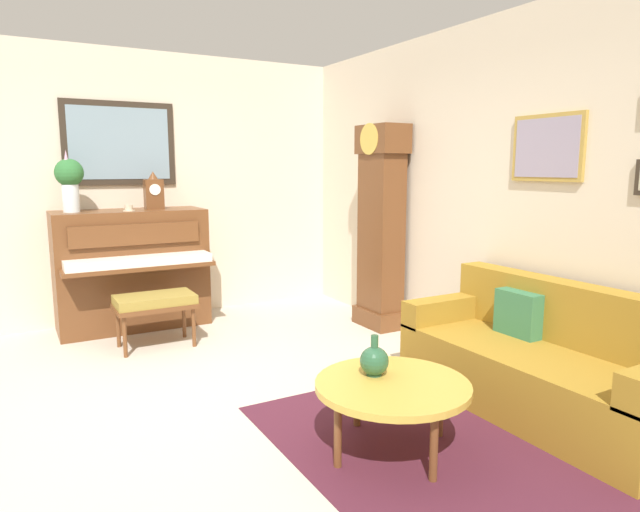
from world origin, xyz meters
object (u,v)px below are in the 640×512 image
(mantel_clock, at_px, (154,192))
(piano_bench, at_px, (155,303))
(coffee_table, at_px, (392,387))
(flower_vase, at_px, (69,179))
(teacup, at_px, (129,209))
(piano, at_px, (132,269))
(couch, at_px, (542,364))
(green_jug, at_px, (374,361))
(grandfather_clock, at_px, (381,232))

(mantel_clock, bearing_deg, piano_bench, -15.34)
(piano_bench, bearing_deg, coffee_table, 15.88)
(flower_vase, relative_size, teacup, 5.00)
(piano, relative_size, flower_vase, 2.48)
(couch, xyz_separation_m, green_jug, (-0.17, -1.25, 0.19))
(piano, xyz_separation_m, coffee_table, (3.33, 0.77, -0.22))
(grandfather_clock, xyz_separation_m, teacup, (-1.07, -2.22, 0.25))
(couch, height_order, green_jug, couch)
(piano, height_order, flower_vase, flower_vase)
(coffee_table, bearing_deg, piano_bench, -164.12)
(couch, height_order, mantel_clock, mantel_clock)
(piano, height_order, mantel_clock, mantel_clock)
(grandfather_clock, relative_size, green_jug, 8.46)
(piano, relative_size, couch, 0.76)
(piano_bench, height_order, teacup, teacup)
(coffee_table, bearing_deg, mantel_clock, -171.12)
(flower_vase, bearing_deg, grandfather_clock, 66.25)
(green_jug, bearing_deg, piano, -166.93)
(piano, distance_m, grandfather_clock, 2.53)
(grandfather_clock, bearing_deg, coffee_table, -33.87)
(piano, xyz_separation_m, grandfather_clock, (1.20, 2.20, 0.36))
(coffee_table, bearing_deg, teacup, -166.12)
(mantel_clock, bearing_deg, green_jug, 8.76)
(coffee_table, relative_size, flower_vase, 1.52)
(teacup, bearing_deg, piano, 169.46)
(teacup, bearing_deg, couch, 31.84)
(piano, height_order, piano_bench, piano)
(piano, xyz_separation_m, teacup, (0.12, -0.02, 0.61))
(grandfather_clock, xyz_separation_m, couch, (2.16, -0.21, -0.65))
(piano, relative_size, green_jug, 6.00)
(piano, bearing_deg, coffee_table, 13.01)
(coffee_table, bearing_deg, green_jug, -168.43)
(piano_bench, xyz_separation_m, green_jug, (2.42, 0.70, 0.10))
(flower_vase, distance_m, teacup, 0.59)
(mantel_clock, relative_size, flower_vase, 0.66)
(piano_bench, distance_m, green_jug, 2.52)
(piano_bench, relative_size, teacup, 6.03)
(couch, bearing_deg, piano, -149.40)
(mantel_clock, bearing_deg, couch, 27.36)
(grandfather_clock, bearing_deg, teacup, -115.80)
(mantel_clock, distance_m, teacup, 0.33)
(piano_bench, distance_m, mantel_clock, 1.24)
(teacup, bearing_deg, flower_vase, -103.84)
(green_jug, bearing_deg, piano_bench, -163.88)
(coffee_table, height_order, green_jug, green_jug)
(grandfather_clock, distance_m, teacup, 2.48)
(piano, distance_m, flower_vase, 1.04)
(coffee_table, xyz_separation_m, green_jug, (-0.14, -0.03, 0.12))
(mantel_clock, xyz_separation_m, flower_vase, (-0.00, -0.77, 0.14))
(couch, bearing_deg, coffee_table, -91.50)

